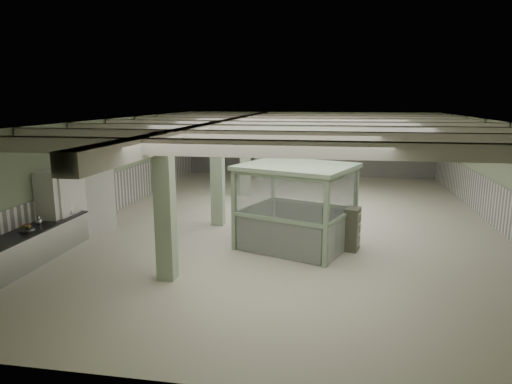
% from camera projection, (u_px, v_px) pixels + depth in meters
% --- Properties ---
extents(floor, '(20.00, 20.00, 0.00)m').
position_uv_depth(floor, '(292.00, 220.00, 16.62)').
color(floor, beige).
rests_on(floor, ground).
extents(ceiling, '(14.00, 20.00, 0.02)m').
position_uv_depth(ceiling, '(293.00, 120.00, 15.89)').
color(ceiling, silver).
rests_on(ceiling, wall_back).
extents(wall_back, '(14.00, 0.02, 3.60)m').
position_uv_depth(wall_back, '(309.00, 144.00, 25.91)').
color(wall_back, '#95A584').
rests_on(wall_back, floor).
extents(wall_front, '(14.00, 0.02, 3.60)m').
position_uv_depth(wall_front, '(229.00, 278.00, 6.60)').
color(wall_front, '#95A584').
rests_on(wall_front, floor).
extents(wall_left, '(0.02, 20.00, 3.60)m').
position_uv_depth(wall_left, '(110.00, 167.00, 17.42)').
color(wall_left, '#95A584').
rests_on(wall_left, floor).
extents(wall_right, '(0.02, 20.00, 3.60)m').
position_uv_depth(wall_right, '(503.00, 177.00, 15.09)').
color(wall_right, '#95A584').
rests_on(wall_right, floor).
extents(wainscot_left, '(0.05, 19.90, 1.50)m').
position_uv_depth(wainscot_left, '(112.00, 193.00, 17.63)').
color(wainscot_left, white).
rests_on(wainscot_left, floor).
extents(wainscot_right, '(0.05, 19.90, 1.50)m').
position_uv_depth(wainscot_right, '(499.00, 208.00, 15.31)').
color(wainscot_right, white).
rests_on(wainscot_right, floor).
extents(wainscot_back, '(13.90, 0.05, 1.50)m').
position_uv_depth(wainscot_back, '(308.00, 163.00, 26.10)').
color(wainscot_back, white).
rests_on(wainscot_back, floor).
extents(girder, '(0.45, 19.90, 0.40)m').
position_uv_depth(girder, '(224.00, 126.00, 16.35)').
color(girder, beige).
rests_on(girder, ceiling).
extents(beam_a, '(13.90, 0.35, 0.32)m').
position_uv_depth(beam_a, '(258.00, 148.00, 8.69)').
color(beam_a, beige).
rests_on(beam_a, ceiling).
extents(beam_b, '(13.90, 0.35, 0.32)m').
position_uv_depth(beam_b, '(275.00, 138.00, 11.10)').
color(beam_b, beige).
rests_on(beam_b, ceiling).
extents(beam_c, '(13.90, 0.35, 0.32)m').
position_uv_depth(beam_c, '(286.00, 131.00, 13.52)').
color(beam_c, beige).
rests_on(beam_c, ceiling).
extents(beam_d, '(13.90, 0.35, 0.32)m').
position_uv_depth(beam_d, '(293.00, 126.00, 15.93)').
color(beam_d, beige).
rests_on(beam_d, ceiling).
extents(beam_e, '(13.90, 0.35, 0.32)m').
position_uv_depth(beam_e, '(299.00, 122.00, 18.34)').
color(beam_e, beige).
rests_on(beam_e, ceiling).
extents(beam_f, '(13.90, 0.35, 0.32)m').
position_uv_depth(beam_f, '(303.00, 119.00, 20.76)').
color(beam_f, beige).
rests_on(beam_f, ceiling).
extents(beam_g, '(13.90, 0.35, 0.32)m').
position_uv_depth(beam_g, '(307.00, 117.00, 23.17)').
color(beam_g, beige).
rests_on(beam_g, ceiling).
extents(column_a, '(0.42, 0.42, 3.60)m').
position_uv_depth(column_a, '(165.00, 208.00, 10.88)').
color(column_a, '#A0B692').
rests_on(column_a, floor).
extents(column_b, '(0.42, 0.42, 3.60)m').
position_uv_depth(column_b, '(218.00, 174.00, 15.71)').
color(column_b, '#A0B692').
rests_on(column_b, floor).
extents(column_c, '(0.42, 0.42, 3.60)m').
position_uv_depth(column_c, '(245.00, 156.00, 20.53)').
color(column_c, '#A0B692').
rests_on(column_c, floor).
extents(column_d, '(0.42, 0.42, 3.60)m').
position_uv_depth(column_d, '(260.00, 147.00, 24.39)').
color(column_d, '#A0B692').
rests_on(column_d, floor).
extents(pendant_front, '(0.44, 0.44, 0.22)m').
position_uv_depth(pendant_front, '(295.00, 153.00, 11.09)').
color(pendant_front, '#314132').
rests_on(pendant_front, ceiling).
extents(pendant_mid, '(0.44, 0.44, 0.22)m').
position_uv_depth(pendant_mid, '(308.00, 135.00, 16.40)').
color(pendant_mid, '#314132').
rests_on(pendant_mid, ceiling).
extents(pendant_back, '(0.44, 0.44, 0.22)m').
position_uv_depth(pendant_back, '(315.00, 127.00, 21.23)').
color(pendant_back, '#314132').
rests_on(pendant_back, ceiling).
extents(prep_counter, '(0.90, 5.14, 0.91)m').
position_uv_depth(prep_counter, '(22.00, 250.00, 11.94)').
color(prep_counter, '#AEAEB2').
rests_on(prep_counter, floor).
extents(pitcher_near, '(0.23, 0.25, 0.27)m').
position_uv_depth(pitcher_near, '(39.00, 221.00, 12.59)').
color(pitcher_near, '#AEAEB2').
rests_on(pitcher_near, prep_counter).
extents(pitcher_far, '(0.29, 0.31, 0.31)m').
position_uv_depth(pitcher_far, '(68.00, 211.00, 13.63)').
color(pitcher_far, '#AEAEB2').
rests_on(pitcher_far, prep_counter).
extents(veg_colander, '(0.47, 0.47, 0.19)m').
position_uv_depth(veg_colander, '(27.00, 228.00, 12.04)').
color(veg_colander, '#3B3C40').
rests_on(veg_colander, prep_counter).
extents(walkin_cooler, '(1.14, 2.60, 2.39)m').
position_uv_depth(walkin_cooler, '(71.00, 201.00, 14.27)').
color(walkin_cooler, white).
rests_on(walkin_cooler, floor).
extents(guard_booth, '(3.80, 3.53, 2.48)m').
position_uv_depth(guard_booth, '(296.00, 191.00, 13.33)').
color(guard_booth, '#87A382').
rests_on(guard_booth, floor).
extents(filing_cabinet, '(0.53, 0.66, 1.26)m').
position_uv_depth(filing_cabinet, '(352.00, 229.00, 13.24)').
color(filing_cabinet, '#5A5C4C').
rests_on(filing_cabinet, floor).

